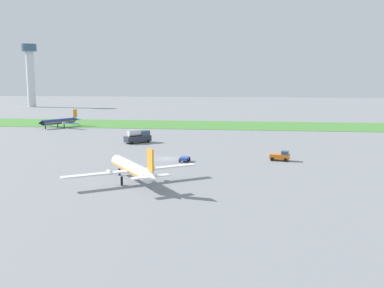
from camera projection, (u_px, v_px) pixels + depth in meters
ground_plane at (167, 159)px, 86.21m from camera, size 600.00×600.00×0.00m
grass_taxiway_strip at (202, 125)px, 149.46m from camera, size 360.00×28.00×0.08m
airplane_taxiing_turboprop at (59, 121)px, 141.05m from camera, size 16.74×14.58×5.54m
airplane_foreground_turboprop at (132, 168)px, 65.46m from camera, size 17.90×15.77×6.28m
baggage_cart_near_gate at (185, 159)px, 82.91m from camera, size 1.96×2.53×0.90m
pushback_tug_midfield at (281, 156)px, 83.82m from camera, size 3.90×2.69×1.95m
fuel_truck_by_runway at (138, 137)px, 107.19m from camera, size 6.33×6.25×3.29m
control_tower at (30, 70)px, 243.92m from camera, size 8.00×8.00×34.73m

